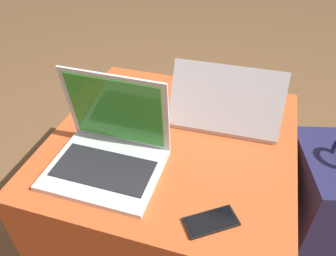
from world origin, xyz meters
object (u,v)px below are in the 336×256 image
laptop_near (109,149)px  laptop_far (225,110)px  cell_phone (211,221)px  backpack (320,206)px

laptop_near → laptop_far: laptop_near is taller
cell_phone → backpack: bearing=-79.0°
laptop_far → backpack: size_ratio=0.71×
backpack → laptop_near: bearing=95.1°
laptop_near → backpack: bearing=19.7°
laptop_near → cell_phone: 0.36m
laptop_far → backpack: 0.50m
cell_phone → backpack: backpack is taller
cell_phone → laptop_far: bearing=-30.1°
laptop_far → cell_phone: laptop_far is taller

